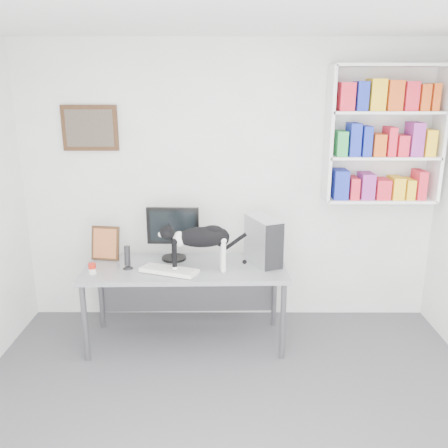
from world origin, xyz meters
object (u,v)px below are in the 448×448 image
object	(u,v)px
keyboard	(169,270)
leaning_print	(105,243)
monitor	(173,233)
cat	(201,248)
desk	(186,305)
pc_tower	(263,241)
soup_can	(92,269)
bookshelf	(384,135)
speaker	(127,257)

from	to	relation	value
keyboard	leaning_print	distance (m)	0.71
monitor	cat	bearing A→B (deg)	-46.02
desk	leaning_print	distance (m)	0.93
pc_tower	cat	world-z (taller)	pc_tower
monitor	cat	world-z (taller)	monitor
soup_can	bookshelf	bearing A→B (deg)	13.21
pc_tower	desk	bearing A→B (deg)	165.87
bookshelf	desk	size ratio (longest dim) A/B	0.70
keyboard	desk	bearing A→B (deg)	67.38
speaker	cat	size ratio (longest dim) A/B	0.32
desk	cat	distance (m)	0.60
leaning_print	cat	distance (m)	0.93
monitor	speaker	world-z (taller)	monitor
pc_tower	bookshelf	bearing A→B (deg)	-5.67
soup_can	leaning_print	bearing A→B (deg)	84.71
speaker	monitor	bearing A→B (deg)	32.48
pc_tower	cat	size ratio (longest dim) A/B	0.62
monitor	soup_can	bearing A→B (deg)	-149.47
pc_tower	speaker	world-z (taller)	pc_tower
monitor	keyboard	world-z (taller)	monitor
desk	speaker	size ratio (longest dim) A/B	8.23
monitor	soup_can	xyz separation A→B (m)	(-0.66, -0.36, -0.20)
leaning_print	cat	world-z (taller)	cat
monitor	speaker	bearing A→B (deg)	-145.63
bookshelf	speaker	xyz separation A→B (m)	(-2.29, -0.49, -1.00)
bookshelf	keyboard	bearing A→B (deg)	-163.39
bookshelf	desk	world-z (taller)	bookshelf
speaker	soup_can	size ratio (longest dim) A/B	2.32
soup_can	cat	world-z (taller)	cat
leaning_print	soup_can	distance (m)	0.38
leaning_print	cat	size ratio (longest dim) A/B	0.48
bookshelf	cat	bearing A→B (deg)	-161.86
bookshelf	soup_can	xyz separation A→B (m)	(-2.57, -0.60, -1.06)
desk	pc_tower	world-z (taller)	pc_tower
pc_tower	cat	xyz separation A→B (m)	(-0.55, -0.21, -0.00)
keyboard	soup_can	bearing A→B (deg)	-157.24
desk	speaker	distance (m)	0.69
desk	keyboard	distance (m)	0.43
pc_tower	speaker	xyz separation A→B (m)	(-1.19, -0.15, -0.10)
speaker	leaning_print	world-z (taller)	leaning_print
desk	leaning_print	world-z (taller)	leaning_print
keyboard	speaker	xyz separation A→B (m)	(-0.37, 0.09, 0.09)
speaker	cat	xyz separation A→B (m)	(0.64, -0.05, 0.10)
keyboard	cat	world-z (taller)	cat
pc_tower	leaning_print	distance (m)	1.44
bookshelf	speaker	size ratio (longest dim) A/B	5.75
soup_can	desk	bearing A→B (deg)	12.15
keyboard	speaker	bearing A→B (deg)	-173.03
speaker	leaning_print	size ratio (longest dim) A/B	0.67
desk	leaning_print	size ratio (longest dim) A/B	5.51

